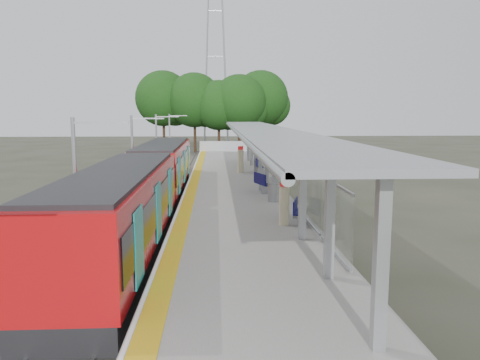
{
  "coord_description": "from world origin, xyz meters",
  "views": [
    {
      "loc": [
        -1.11,
        -10.38,
        5.58
      ],
      "look_at": [
        0.07,
        12.16,
        2.3
      ],
      "focal_mm": 35.0,
      "sensor_mm": 36.0,
      "label": 1
    }
  ],
  "objects_px": {
    "bench_mid": "(262,182)",
    "bench_near": "(298,210)",
    "bench_far": "(259,165)",
    "info_pillar_far": "(241,161)",
    "litter_bin": "(272,192)",
    "info_pillar_near": "(284,206)",
    "train": "(148,183)"
  },
  "relations": [
    {
      "from": "train",
      "to": "bench_mid",
      "type": "xyz_separation_m",
      "value": [
        6.04,
        3.23,
        -0.48
      ]
    },
    {
      "from": "info_pillar_near",
      "to": "litter_bin",
      "type": "bearing_deg",
      "value": 102.39
    },
    {
      "from": "train",
      "to": "bench_near",
      "type": "bearing_deg",
      "value": -31.58
    },
    {
      "from": "bench_near",
      "to": "info_pillar_far",
      "type": "height_order",
      "value": "info_pillar_far"
    },
    {
      "from": "bench_far",
      "to": "info_pillar_near",
      "type": "distance_m",
      "value": 17.2
    },
    {
      "from": "bench_far",
      "to": "info_pillar_far",
      "type": "xyz_separation_m",
      "value": [
        -1.41,
        -0.44,
        0.35
      ]
    },
    {
      "from": "bench_mid",
      "to": "info_pillar_near",
      "type": "relative_size",
      "value": 0.9
    },
    {
      "from": "bench_mid",
      "to": "bench_near",
      "type": "bearing_deg",
      "value": -102.83
    },
    {
      "from": "bench_far",
      "to": "bench_near",
      "type": "bearing_deg",
      "value": -92.38
    },
    {
      "from": "bench_near",
      "to": "info_pillar_far",
      "type": "xyz_separation_m",
      "value": [
        -1.55,
        16.19,
        0.38
      ]
    },
    {
      "from": "litter_bin",
      "to": "train",
      "type": "bearing_deg",
      "value": -177.03
    },
    {
      "from": "bench_mid",
      "to": "info_pillar_near",
      "type": "xyz_separation_m",
      "value": [
        0.13,
        -7.99,
        0.23
      ]
    },
    {
      "from": "bench_far",
      "to": "info_pillar_near",
      "type": "bearing_deg",
      "value": -94.59
    },
    {
      "from": "info_pillar_far",
      "to": "litter_bin",
      "type": "distance_m",
      "value": 11.72
    },
    {
      "from": "bench_mid",
      "to": "litter_bin",
      "type": "relative_size",
      "value": 1.76
    },
    {
      "from": "litter_bin",
      "to": "bench_far",
      "type": "bearing_deg",
      "value": 88.09
    },
    {
      "from": "bench_near",
      "to": "bench_far",
      "type": "xyz_separation_m",
      "value": [
        -0.13,
        16.63,
        0.02
      ]
    },
    {
      "from": "info_pillar_near",
      "to": "info_pillar_far",
      "type": "bearing_deg",
      "value": 106.8
    },
    {
      "from": "bench_near",
      "to": "info_pillar_near",
      "type": "relative_size",
      "value": 0.79
    },
    {
      "from": "bench_near",
      "to": "bench_mid",
      "type": "xyz_separation_m",
      "value": [
        -0.78,
        7.43,
        0.07
      ]
    },
    {
      "from": "info_pillar_near",
      "to": "info_pillar_far",
      "type": "distance_m",
      "value": 16.77
    },
    {
      "from": "train",
      "to": "bench_near",
      "type": "height_order",
      "value": "train"
    },
    {
      "from": "train",
      "to": "bench_near",
      "type": "xyz_separation_m",
      "value": [
        6.82,
        -4.19,
        -0.55
      ]
    },
    {
      "from": "bench_mid",
      "to": "bench_far",
      "type": "relative_size",
      "value": 1.12
    },
    {
      "from": "bench_far",
      "to": "litter_bin",
      "type": "distance_m",
      "value": 12.11
    },
    {
      "from": "bench_mid",
      "to": "litter_bin",
      "type": "bearing_deg",
      "value": -103.97
    },
    {
      "from": "litter_bin",
      "to": "bench_near",
      "type": "bearing_deg",
      "value": -83.25
    },
    {
      "from": "info_pillar_near",
      "to": "litter_bin",
      "type": "xyz_separation_m",
      "value": [
        0.12,
        5.08,
        -0.33
      ]
    },
    {
      "from": "train",
      "to": "info_pillar_far",
      "type": "distance_m",
      "value": 13.11
    },
    {
      "from": "bench_mid",
      "to": "train",
      "type": "bearing_deg",
      "value": -170.68
    },
    {
      "from": "litter_bin",
      "to": "info_pillar_near",
      "type": "bearing_deg",
      "value": -91.38
    },
    {
      "from": "bench_far",
      "to": "litter_bin",
      "type": "bearing_deg",
      "value": -94.74
    }
  ]
}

